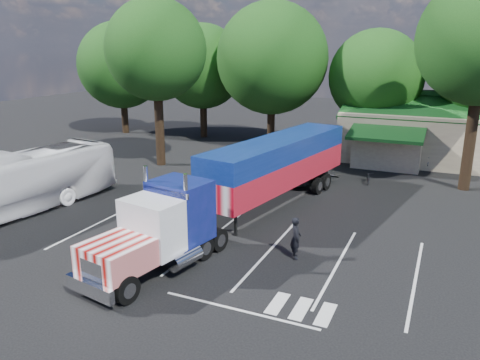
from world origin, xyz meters
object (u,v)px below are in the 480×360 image
at_px(silver_sedan, 457,159).
at_px(woman, 296,238).
at_px(tour_bus, 14,184).
at_px(semi_truck, 253,176).
at_px(bicycle, 369,177).

bearing_deg(silver_sedan, woman, 143.95).
distance_m(tour_bus, silver_sedan, 30.85).
bearing_deg(tour_bus, silver_sedan, 50.46).
xyz_separation_m(semi_truck, silver_sedan, (10.20, 16.13, -1.59)).
xyz_separation_m(woman, silver_sedan, (6.55, 20.00, -0.17)).
relative_size(semi_truck, silver_sedan, 4.20).
bearing_deg(semi_truck, silver_sedan, 68.14).
height_order(semi_truck, bicycle, semi_truck).
xyz_separation_m(bicycle, tour_bus, (-17.11, -14.36, 1.31)).
relative_size(woman, bicycle, 1.20).
bearing_deg(woman, tour_bus, 67.21).
height_order(tour_bus, silver_sedan, tour_bus).
height_order(woman, bicycle, woman).
height_order(semi_truck, woman, semi_truck).
bearing_deg(bicycle, woman, -104.50).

